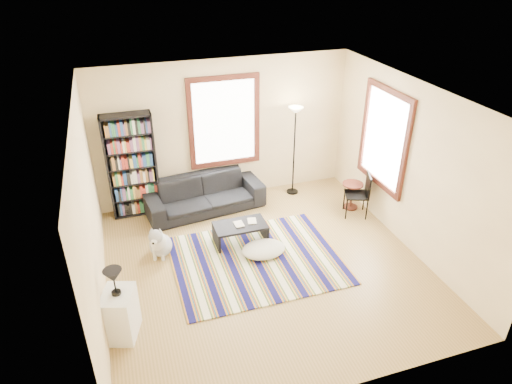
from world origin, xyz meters
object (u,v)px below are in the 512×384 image
object	(u,v)px
dog	(160,239)
sofa	(204,194)
folding_chair	(356,195)
bookshelf	(132,166)
floor_lamp	(294,152)
white_cabinet	(120,314)
coffee_table	(240,233)
floor_cushion	(264,249)
side_table	(352,196)

from	to	relation	value
dog	sofa	bearing A→B (deg)	71.99
dog	folding_chair	bearing A→B (deg)	23.83
sofa	bookshelf	world-z (taller)	bookshelf
sofa	floor_lamp	size ratio (longest dim) A/B	1.22
folding_chair	white_cabinet	size ratio (longest dim) A/B	1.23
sofa	bookshelf	xyz separation A→B (m)	(-1.27, 0.27, 0.67)
white_cabinet	sofa	bearing A→B (deg)	76.68
coffee_table	white_cabinet	bearing A→B (deg)	-143.16
floor_cushion	floor_lamp	size ratio (longest dim) A/B	0.40
sofa	coffee_table	distance (m)	1.35
bookshelf	floor_cushion	xyz separation A→B (m)	(1.89, -2.02, -0.91)
folding_chair	white_cabinet	bearing A→B (deg)	-137.29
floor_cushion	floor_lamp	world-z (taller)	floor_lamp
sofa	white_cabinet	xyz separation A→B (m)	(-1.75, -2.87, 0.02)
floor_cushion	dog	size ratio (longest dim) A/B	1.25
side_table	folding_chair	xyz separation A→B (m)	(-0.05, -0.25, 0.16)
sofa	white_cabinet	world-z (taller)	white_cabinet
floor_lamp	side_table	bearing A→B (deg)	-47.65
side_table	bookshelf	bearing A→B (deg)	164.53
coffee_table	floor_cushion	xyz separation A→B (m)	(0.27, -0.46, -0.09)
side_table	coffee_table	bearing A→B (deg)	-169.35
floor_cushion	white_cabinet	bearing A→B (deg)	-154.87
coffee_table	floor_cushion	distance (m)	0.54
side_table	dog	distance (m)	3.79
floor_lamp	white_cabinet	xyz separation A→B (m)	(-3.64, -2.97, -0.58)
floor_cushion	side_table	size ratio (longest dim) A/B	1.38
bookshelf	dog	bearing A→B (deg)	-80.55
dog	white_cabinet	bearing A→B (deg)	-92.05
sofa	dog	size ratio (longest dim) A/B	3.81
bookshelf	coffee_table	world-z (taller)	bookshelf
floor_lamp	folding_chair	world-z (taller)	floor_lamp
folding_chair	dog	size ratio (longest dim) A/B	1.44
coffee_table	folding_chair	world-z (taller)	folding_chair
bookshelf	coffee_table	xyz separation A→B (m)	(1.62, -1.56, -0.82)
side_table	sofa	bearing A→B (deg)	162.99
sofa	floor_cushion	distance (m)	1.88
floor_lamp	dog	bearing A→B (deg)	-155.63
floor_cushion	folding_chair	world-z (taller)	folding_chair
sofa	bookshelf	bearing A→B (deg)	160.81
floor_cushion	folding_chair	distance (m)	2.21
coffee_table	side_table	bearing A→B (deg)	10.65
coffee_table	white_cabinet	xyz separation A→B (m)	(-2.10, -1.57, 0.17)
sofa	coffee_table	world-z (taller)	sofa
floor_cushion	coffee_table	bearing A→B (deg)	120.50
coffee_table	white_cabinet	size ratio (longest dim) A/B	1.29
floor_lamp	white_cabinet	size ratio (longest dim) A/B	2.66
sofa	floor_lamp	distance (m)	1.99
folding_chair	dog	xyz separation A→B (m)	(-3.72, -0.13, -0.13)
floor_lamp	dog	world-z (taller)	floor_lamp
sofa	bookshelf	distance (m)	1.46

